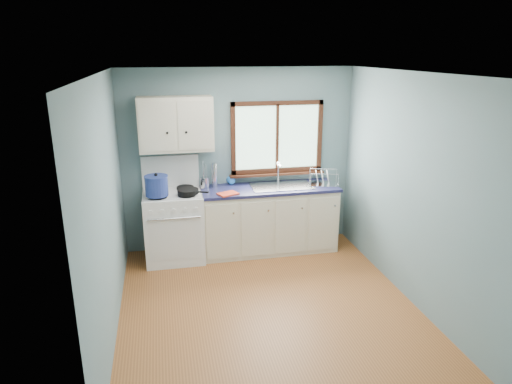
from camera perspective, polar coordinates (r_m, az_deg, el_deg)
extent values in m
cube|color=#9C5A2C|center=(5.20, 1.55, -14.22)|extent=(3.20, 3.60, 0.02)
cube|color=white|center=(4.44, 1.82, 14.75)|extent=(3.20, 3.60, 0.02)
cube|color=slate|center=(6.37, -2.13, 4.07)|extent=(3.20, 0.02, 2.50)
cube|color=slate|center=(3.07, 9.73, -11.27)|extent=(3.20, 0.02, 2.50)
cube|color=slate|center=(4.58, -18.32, -2.16)|extent=(0.02, 3.60, 2.50)
cube|color=slate|center=(5.26, 18.98, 0.27)|extent=(0.02, 3.60, 2.50)
cube|color=white|center=(6.19, -10.21, -4.26)|extent=(0.76, 0.65, 0.92)
cube|color=white|center=(6.27, -10.64, 2.54)|extent=(0.76, 0.05, 0.44)
cube|color=silver|center=(6.04, -10.44, -0.15)|extent=(0.72, 0.59, 0.01)
cylinder|color=black|center=(5.89, -12.15, -0.50)|extent=(0.23, 0.23, 0.03)
cylinder|color=black|center=(5.90, -8.66, -0.29)|extent=(0.23, 0.23, 0.03)
cylinder|color=black|center=(6.18, -12.17, 0.33)|extent=(0.23, 0.23, 0.03)
cylinder|color=black|center=(6.18, -8.84, 0.53)|extent=(0.23, 0.23, 0.03)
cylinder|color=silver|center=(5.79, -10.21, -3.28)|extent=(0.66, 0.02, 0.02)
cube|color=silver|center=(5.92, -10.06, -5.93)|extent=(0.66, 0.01, 0.55)
cube|color=beige|center=(6.38, 1.59, -3.52)|extent=(1.85, 0.60, 0.88)
cube|color=black|center=(6.55, 1.52, -6.74)|extent=(1.85, 0.54, 0.08)
cube|color=#18193D|center=(6.23, 1.63, 0.43)|extent=(1.89, 0.64, 0.04)
cube|color=silver|center=(6.27, 3.23, 0.73)|extent=(0.84, 0.46, 0.01)
cube|color=silver|center=(6.24, 1.44, -0.02)|extent=(0.36, 0.40, 0.14)
cube|color=silver|center=(6.34, 4.96, 0.21)|extent=(0.36, 0.40, 0.14)
cylinder|color=silver|center=(6.42, 2.79, 2.40)|extent=(0.02, 0.02, 0.28)
cylinder|color=silver|center=(6.32, 2.96, 3.38)|extent=(0.02, 0.16, 0.02)
sphere|color=silver|center=(6.38, 2.81, 3.62)|extent=(0.04, 0.04, 0.04)
cube|color=#9EC6A8|center=(6.40, 2.63, 6.87)|extent=(1.22, 0.01, 0.92)
cube|color=#3E1E11|center=(6.32, 2.73, 11.04)|extent=(1.30, 0.05, 0.06)
cube|color=#3E1E11|center=(6.49, 2.61, 2.75)|extent=(1.30, 0.05, 0.06)
cube|color=#3E1E11|center=(6.26, -2.87, 6.63)|extent=(0.06, 0.05, 1.00)
cube|color=#3E1E11|center=(6.56, 7.96, 6.98)|extent=(0.06, 0.05, 1.00)
cube|color=#3E1E11|center=(6.38, 2.67, 6.84)|extent=(0.03, 0.05, 0.92)
cube|color=#3E1E11|center=(6.47, 2.67, 2.26)|extent=(1.36, 0.10, 0.03)
cube|color=beige|center=(6.01, -9.99, 8.36)|extent=(0.95, 0.32, 0.70)
cube|color=beige|center=(5.84, -12.27, 7.98)|extent=(0.44, 0.01, 0.62)
cube|color=beige|center=(5.86, -7.58, 8.24)|extent=(0.44, 0.01, 0.62)
sphere|color=black|center=(5.84, -11.04, 7.25)|extent=(0.03, 0.03, 0.03)
sphere|color=black|center=(5.85, -8.72, 7.39)|extent=(0.03, 0.03, 0.03)
cylinder|color=black|center=(5.88, -8.50, 0.10)|extent=(0.35, 0.35, 0.05)
cube|color=black|center=(5.82, -6.69, 0.00)|extent=(0.15, 0.08, 0.02)
cylinder|color=navy|center=(5.84, -12.32, 0.72)|extent=(0.38, 0.38, 0.24)
cylinder|color=navy|center=(5.80, -12.40, 1.91)|extent=(0.39, 0.39, 0.02)
sphere|color=black|center=(5.80, -12.41, 2.12)|extent=(0.06, 0.06, 0.04)
cylinder|color=silver|center=(6.20, -6.43, 1.15)|extent=(0.16, 0.16, 0.15)
cylinder|color=silver|center=(6.16, -6.27, 2.54)|extent=(0.01, 0.01, 0.22)
cylinder|color=silver|center=(6.17, -6.61, 2.74)|extent=(0.01, 0.01, 0.26)
cylinder|color=silver|center=(6.14, -6.52, 2.39)|extent=(0.01, 0.01, 0.20)
cylinder|color=silver|center=(6.22, -5.24, 2.11)|extent=(0.09, 0.09, 0.33)
imported|color=#297BDC|center=(6.30, -3.00, 2.06)|extent=(0.12, 0.12, 0.27)
cube|color=red|center=(5.92, -3.53, -0.22)|extent=(0.30, 0.26, 0.02)
cube|color=silver|center=(6.42, 8.43, 1.00)|extent=(0.46, 0.40, 0.01)
cylinder|color=silver|center=(6.25, 6.83, 1.45)|extent=(0.01, 0.01, 0.19)
cylinder|color=silver|center=(6.27, 10.25, 1.36)|extent=(0.01, 0.01, 0.19)
cylinder|color=silver|center=(6.52, 6.75, 2.12)|extent=(0.01, 0.01, 0.19)
cylinder|color=silver|center=(6.54, 10.04, 2.03)|extent=(0.01, 0.01, 0.19)
cylinder|color=silver|center=(6.23, 8.58, 2.24)|extent=(0.36, 0.11, 0.01)
cylinder|color=silver|center=(6.50, 8.43, 2.88)|extent=(0.36, 0.11, 0.01)
cylinder|color=white|center=(6.38, 7.63, 1.85)|extent=(0.11, 0.21, 0.20)
cylinder|color=white|center=(6.39, 8.30, 1.84)|extent=(0.11, 0.21, 0.20)
cylinder|color=white|center=(6.39, 8.98, 1.82)|extent=(0.11, 0.21, 0.20)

